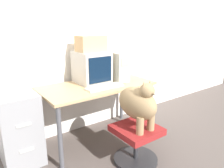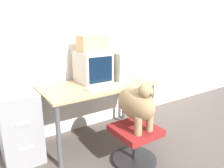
{
  "view_description": "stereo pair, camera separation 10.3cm",
  "coord_description": "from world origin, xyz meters",
  "px_view_note": "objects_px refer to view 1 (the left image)",
  "views": [
    {
      "loc": [
        -1.39,
        -1.87,
        1.52
      ],
      "look_at": [
        0.04,
        0.1,
        0.81
      ],
      "focal_mm": 35.0,
      "sensor_mm": 36.0,
      "label": 1
    },
    {
      "loc": [
        -1.31,
        -1.93,
        1.52
      ],
      "look_at": [
        0.04,
        0.1,
        0.81
      ],
      "focal_mm": 35.0,
      "sensor_mm": 36.0,
      "label": 2
    }
  ],
  "objects_px": {
    "crt_monitor": "(92,67)",
    "pc_tower": "(114,66)",
    "filing_cabinet": "(19,128)",
    "cardboard_box": "(91,43)",
    "office_chair": "(136,142)",
    "dog": "(138,103)",
    "keyboard": "(105,87)"
  },
  "relations": [
    {
      "from": "pc_tower",
      "to": "cardboard_box",
      "type": "xyz_separation_m",
      "value": [
        -0.31,
        0.05,
        0.31
      ]
    },
    {
      "from": "filing_cabinet",
      "to": "pc_tower",
      "type": "bearing_deg",
      "value": -0.79
    },
    {
      "from": "office_chair",
      "to": "dog",
      "type": "height_order",
      "value": "dog"
    },
    {
      "from": "crt_monitor",
      "to": "office_chair",
      "type": "height_order",
      "value": "crt_monitor"
    },
    {
      "from": "keyboard",
      "to": "filing_cabinet",
      "type": "relative_size",
      "value": 0.59
    },
    {
      "from": "office_chair",
      "to": "cardboard_box",
      "type": "xyz_separation_m",
      "value": [
        -0.07,
        0.8,
        1.01
      ]
    },
    {
      "from": "filing_cabinet",
      "to": "crt_monitor",
      "type": "bearing_deg",
      "value": 1.98
    },
    {
      "from": "keyboard",
      "to": "filing_cabinet",
      "type": "bearing_deg",
      "value": 163.99
    },
    {
      "from": "keyboard",
      "to": "cardboard_box",
      "type": "bearing_deg",
      "value": 88.0
    },
    {
      "from": "crt_monitor",
      "to": "pc_tower",
      "type": "height_order",
      "value": "crt_monitor"
    },
    {
      "from": "filing_cabinet",
      "to": "cardboard_box",
      "type": "relative_size",
      "value": 2.3
    },
    {
      "from": "keyboard",
      "to": "office_chair",
      "type": "xyz_separation_m",
      "value": [
        0.08,
        -0.49,
        -0.53
      ]
    },
    {
      "from": "pc_tower",
      "to": "dog",
      "type": "relative_size",
      "value": 0.89
    },
    {
      "from": "pc_tower",
      "to": "office_chair",
      "type": "xyz_separation_m",
      "value": [
        -0.24,
        -0.75,
        -0.71
      ]
    },
    {
      "from": "keyboard",
      "to": "office_chair",
      "type": "height_order",
      "value": "keyboard"
    },
    {
      "from": "pc_tower",
      "to": "filing_cabinet",
      "type": "relative_size",
      "value": 0.6
    },
    {
      "from": "office_chair",
      "to": "filing_cabinet",
      "type": "xyz_separation_m",
      "value": [
        -1.03,
        0.77,
        0.16
      ]
    },
    {
      "from": "pc_tower",
      "to": "cardboard_box",
      "type": "bearing_deg",
      "value": 170.03
    },
    {
      "from": "dog",
      "to": "filing_cabinet",
      "type": "distance_m",
      "value": 1.32
    },
    {
      "from": "crt_monitor",
      "to": "filing_cabinet",
      "type": "xyz_separation_m",
      "value": [
        -0.96,
        -0.03,
        -0.55
      ]
    },
    {
      "from": "crt_monitor",
      "to": "office_chair",
      "type": "bearing_deg",
      "value": -85.26
    },
    {
      "from": "pc_tower",
      "to": "keyboard",
      "type": "height_order",
      "value": "pc_tower"
    },
    {
      "from": "crt_monitor",
      "to": "filing_cabinet",
      "type": "relative_size",
      "value": 0.52
    },
    {
      "from": "office_chair",
      "to": "cardboard_box",
      "type": "distance_m",
      "value": 1.29
    },
    {
      "from": "office_chair",
      "to": "dog",
      "type": "bearing_deg",
      "value": -90.0
    },
    {
      "from": "pc_tower",
      "to": "filing_cabinet",
      "type": "xyz_separation_m",
      "value": [
        -1.27,
        0.02,
        -0.54
      ]
    },
    {
      "from": "keyboard",
      "to": "office_chair",
      "type": "bearing_deg",
      "value": -81.13
    },
    {
      "from": "keyboard",
      "to": "cardboard_box",
      "type": "height_order",
      "value": "cardboard_box"
    },
    {
      "from": "pc_tower",
      "to": "crt_monitor",
      "type": "bearing_deg",
      "value": 170.72
    },
    {
      "from": "crt_monitor",
      "to": "cardboard_box",
      "type": "xyz_separation_m",
      "value": [
        0.0,
        0.0,
        0.3
      ]
    },
    {
      "from": "dog",
      "to": "crt_monitor",
      "type": "bearing_deg",
      "value": 94.67
    },
    {
      "from": "cardboard_box",
      "to": "keyboard",
      "type": "bearing_deg",
      "value": -92.0
    }
  ]
}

